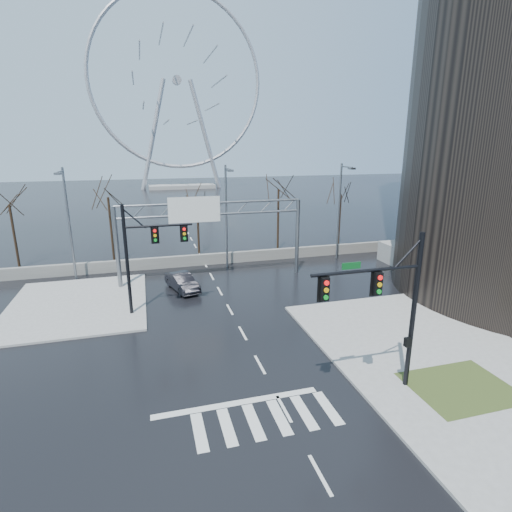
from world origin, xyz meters
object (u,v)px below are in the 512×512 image
object	(u,v)px
ferris_wheel	(177,88)
car	(182,282)
signal_mast_near	(391,300)
sign_gantry	(208,224)
signal_mast_far	(143,249)

from	to	relation	value
ferris_wheel	car	distance (m)	86.10
signal_mast_near	ferris_wheel	xyz separation A→B (m)	(-0.14, 99.04, 21.26)
sign_gantry	ferris_wheel	distance (m)	82.91
signal_mast_far	car	size ratio (longest dim) A/B	1.83
signal_mast_far	sign_gantry	distance (m)	8.14
ferris_wheel	car	world-z (taller)	ferris_wheel
ferris_wheel	signal_mast_near	bearing A→B (deg)	-89.92
signal_mast_near	sign_gantry	world-z (taller)	signal_mast_near
signal_mast_near	signal_mast_far	world-z (taller)	same
signal_mast_far	sign_gantry	size ratio (longest dim) A/B	0.49
signal_mast_far	car	bearing A→B (deg)	55.15
sign_gantry	ferris_wheel	bearing A→B (deg)	86.16
signal_mast_near	ferris_wheel	distance (m)	101.29
sign_gantry	ferris_wheel	size ratio (longest dim) A/B	0.32
signal_mast_near	signal_mast_far	size ratio (longest dim) A/B	1.00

